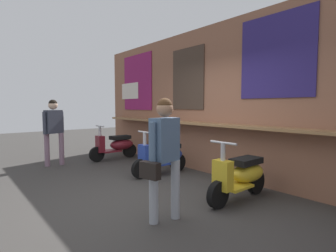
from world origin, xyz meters
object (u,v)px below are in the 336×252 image
(scooter_yellow, at_px, (242,175))
(shopper_passing, at_px, (54,125))
(scooter_maroon, at_px, (116,145))
(scooter_blue, at_px, (163,156))
(shopper_with_handbag, at_px, (164,148))

(scooter_yellow, relative_size, shopper_passing, 0.85)
(scooter_maroon, distance_m, shopper_passing, 1.71)
(scooter_maroon, distance_m, scooter_yellow, 4.10)
(scooter_blue, bearing_deg, scooter_maroon, -89.54)
(scooter_blue, height_order, shopper_passing, shopper_passing)
(scooter_yellow, relative_size, shopper_with_handbag, 0.88)
(shopper_passing, bearing_deg, scooter_blue, -165.30)
(scooter_maroon, distance_m, scooter_blue, 2.10)
(shopper_with_handbag, bearing_deg, scooter_yellow, 71.02)
(scooter_blue, height_order, shopper_with_handbag, shopper_with_handbag)
(scooter_yellow, distance_m, shopper_with_handbag, 1.56)
(scooter_blue, xyz_separation_m, shopper_passing, (-2.39, -1.57, 0.62))
(scooter_maroon, bearing_deg, shopper_passing, -9.52)
(scooter_maroon, bearing_deg, scooter_yellow, 90.90)
(scooter_yellow, xyz_separation_m, shopper_with_handbag, (-0.16, -1.45, 0.56))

